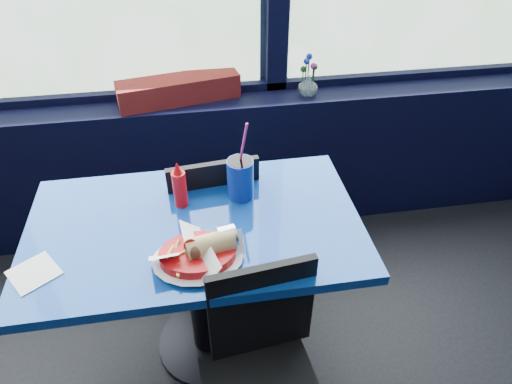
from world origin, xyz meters
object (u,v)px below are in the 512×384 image
at_px(chair_near_front, 263,364).
at_px(planter_box, 179,89).
at_px(food_basket, 199,253).
at_px(near_table, 198,258).
at_px(soda_cup, 240,178).
at_px(ketchup_bottle, 180,186).
at_px(chair_near_back, 218,216).
at_px(flower_vase, 308,83).

relative_size(chair_near_front, planter_box, 1.39).
bearing_deg(food_basket, near_table, 105.81).
xyz_separation_m(near_table, chair_near_front, (0.18, -0.42, -0.09)).
bearing_deg(soda_cup, food_basket, -119.27).
height_order(food_basket, ketchup_bottle, ketchup_bottle).
bearing_deg(chair_near_front, ketchup_bottle, 105.65).
bearing_deg(chair_near_back, ketchup_bottle, 49.78).
relative_size(chair_near_back, soda_cup, 2.51).
bearing_deg(chair_near_back, food_basket, 73.73).
height_order(planter_box, food_basket, planter_box).
height_order(chair_near_back, flower_vase, flower_vase).
relative_size(planter_box, food_basket, 1.98).
xyz_separation_m(near_table, chair_near_back, (0.10, 0.33, -0.08)).
bearing_deg(ketchup_bottle, near_table, -70.59).
distance_m(chair_near_front, flower_vase, 1.39).
bearing_deg(planter_box, chair_near_back, -88.51).
relative_size(near_table, soda_cup, 3.53).
bearing_deg(flower_vase, ketchup_bottle, -133.02).
distance_m(ketchup_bottle, soda_cup, 0.23).
relative_size(near_table, chair_near_back, 1.41).
relative_size(food_basket, ketchup_bottle, 1.56).
distance_m(flower_vase, food_basket, 1.19).
xyz_separation_m(near_table, flower_vase, (0.63, 0.83, 0.30)).
xyz_separation_m(chair_near_front, soda_cup, (0.01, 0.56, 0.36)).
bearing_deg(near_table, food_basket, -87.52).
bearing_deg(chair_near_front, near_table, 106.42).
bearing_deg(planter_box, food_basket, -99.38).
bearing_deg(ketchup_bottle, chair_near_front, -67.72).
xyz_separation_m(flower_vase, food_basket, (-0.62, -1.02, -0.08)).
bearing_deg(planter_box, near_table, -99.58).
height_order(flower_vase, soda_cup, soda_cup).
distance_m(planter_box, soda_cup, 0.77).
xyz_separation_m(planter_box, soda_cup, (0.21, -0.74, -0.02)).
distance_m(chair_near_back, flower_vase, 0.82).
bearing_deg(soda_cup, planter_box, 105.58).
distance_m(chair_near_back, ketchup_bottle, 0.43).
height_order(chair_near_front, flower_vase, flower_vase).
bearing_deg(near_table, planter_box, 91.32).
distance_m(near_table, food_basket, 0.29).
distance_m(near_table, soda_cup, 0.35).
height_order(planter_box, flower_vase, flower_vase).
height_order(near_table, chair_near_front, chair_near_front).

